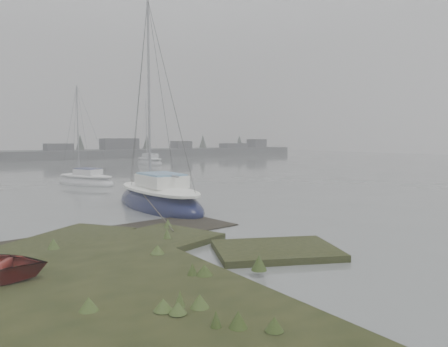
% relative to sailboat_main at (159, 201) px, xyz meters
% --- Properties ---
extents(ground, '(160.00, 160.00, 0.00)m').
position_rel_sailboat_main_xyz_m(ground, '(-1.50, 20.87, -0.34)').
color(ground, slate).
rests_on(ground, ground).
extents(far_shoreline, '(60.00, 8.00, 4.15)m').
position_rel_sailboat_main_xyz_m(far_shoreline, '(25.34, 52.77, 0.51)').
color(far_shoreline, '#4C4F51').
rests_on(far_shoreline, ground).
extents(sailboat_main, '(2.81, 7.83, 10.93)m').
position_rel_sailboat_main_xyz_m(sailboat_main, '(0.00, 0.00, 0.00)').
color(sailboat_main, '#0E1235').
rests_on(sailboat_main, ground).
extents(sailboat_white, '(3.81, 5.75, 7.74)m').
position_rel_sailboat_main_xyz_m(sailboat_white, '(0.38, 12.50, -0.10)').
color(sailboat_white, silver).
rests_on(sailboat_white, ground).
extents(sailboat_far_b, '(2.27, 6.39, 8.93)m').
position_rel_sailboat_main_xyz_m(sailboat_far_b, '(14.65, 32.03, -0.06)').
color(sailboat_far_b, '#ADB2B8').
rests_on(sailboat_far_b, ground).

